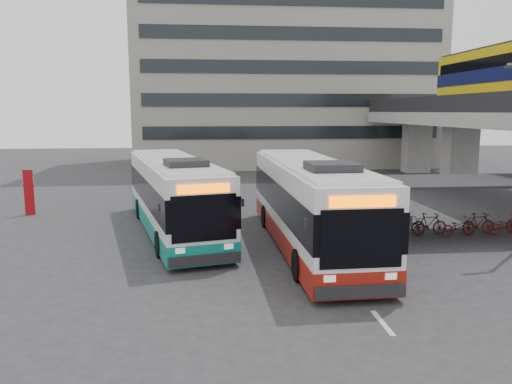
{
  "coord_description": "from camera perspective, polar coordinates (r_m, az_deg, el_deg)",
  "views": [
    {
      "loc": [
        -2.07,
        -18.17,
        5.58
      ],
      "look_at": [
        0.05,
        3.76,
        2.0
      ],
      "focal_mm": 35.0,
      "sensor_mm": 36.0,
      "label": 1
    }
  ],
  "objects": [
    {
      "name": "ground",
      "position": [
        19.12,
        0.94,
        -7.74
      ],
      "size": [
        120.0,
        120.0,
        0.0
      ],
      "primitive_type": "plane",
      "color": "#28282B",
      "rests_on": "ground"
    },
    {
      "name": "bike_shelter",
      "position": [
        24.04,
        20.6,
        -1.62
      ],
      "size": [
        10.0,
        4.0,
        2.54
      ],
      "color": "#595B60",
      "rests_on": "ground"
    },
    {
      "name": "office_block",
      "position": [
        55.21,
        3.05,
        16.42
      ],
      "size": [
        30.0,
        15.0,
        25.0
      ],
      "primitive_type": "cube",
      "color": "gray",
      "rests_on": "ground"
    },
    {
      "name": "road_markings",
      "position": [
        16.8,
        10.77,
        -10.32
      ],
      "size": [
        0.15,
        7.6,
        0.01
      ],
      "color": "beige",
      "rests_on": "ground"
    },
    {
      "name": "bus_main",
      "position": [
        20.64,
        6.14,
        -1.42
      ],
      "size": [
        3.15,
        13.08,
        3.84
      ],
      "rotation": [
        0.0,
        0.0,
        0.03
      ],
      "color": "white",
      "rests_on": "ground"
    },
    {
      "name": "bus_teal",
      "position": [
        23.41,
        -9.37,
        -0.42
      ],
      "size": [
        5.51,
        12.71,
        3.68
      ],
      "rotation": [
        0.0,
        0.0,
        0.24
      ],
      "color": "white",
      "rests_on": "ground"
    },
    {
      "name": "pedestrian",
      "position": [
        23.62,
        -6.08,
        -2.44
      ],
      "size": [
        0.68,
        0.72,
        1.65
      ],
      "primitive_type": "imported",
      "rotation": [
        0.0,
        0.0,
        0.92
      ],
      "color": "black",
      "rests_on": "ground"
    },
    {
      "name": "sign_totem_north",
      "position": [
        29.63,
        -24.52,
        0.04
      ],
      "size": [
        0.53,
        0.27,
        2.47
      ],
      "rotation": [
        0.0,
        0.0,
        0.24
      ],
      "color": "#9C090F",
      "rests_on": "ground"
    }
  ]
}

